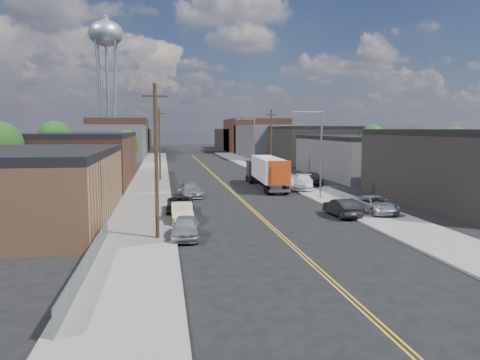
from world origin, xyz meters
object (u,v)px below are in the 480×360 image
object	(u,v)px
car_left_a	(185,227)
car_right_lot_a	(375,205)
car_right_lot_b	(303,182)
car_right_lot_c	(313,178)
car_right_oncoming	(342,208)
water_tower	(106,39)
car_left_b	(182,212)
semi_truck	(265,170)
car_left_c	(180,205)
car_left_d	(190,190)

from	to	relation	value
car_left_a	car_right_lot_a	distance (m)	17.13
car_right_lot_b	car_right_lot_c	size ratio (longest dim) A/B	1.15
car_right_oncoming	car_right_lot_c	size ratio (longest dim) A/B	0.94
water_tower	car_right_lot_c	xyz separation A→B (m)	(32.78, -74.20, -29.68)
water_tower	car_left_a	distance (m)	105.53
car_left_b	car_right_oncoming	size ratio (longest dim) A/B	1.01
car_right_lot_a	semi_truck	bearing A→B (deg)	98.40
car_right_lot_a	car_left_a	bearing A→B (deg)	-166.13
car_left_b	car_right_lot_a	xyz separation A→B (m)	(16.05, 0.49, 0.10)
car_left_b	car_right_lot_b	size ratio (longest dim) A/B	0.83
car_left_a	car_left_c	world-z (taller)	car_left_a
car_left_a	car_left_c	size ratio (longest dim) A/B	0.89
water_tower	semi_truck	size ratio (longest dim) A/B	2.55
semi_truck	car_right_lot_b	bearing A→B (deg)	-38.00
semi_truck	car_left_b	distance (m)	22.53
water_tower	semi_truck	xyz separation A→B (m)	(26.50, -74.82, -28.51)
car_left_b	car_left_a	bearing A→B (deg)	-90.21
water_tower	car_left_d	world-z (taller)	water_tower
water_tower	car_left_d	distance (m)	88.18
semi_truck	car_left_c	world-z (taller)	semi_truck
car_right_oncoming	car_right_lot_c	bearing A→B (deg)	-105.15
car_left_a	car_left_c	distance (m)	9.55
water_tower	car_left_b	xyz separation A→B (m)	(15.60, -94.49, -29.90)
car_right_lot_a	car_right_lot_b	distance (m)	15.96
car_left_a	car_right_lot_c	xyz separation A→B (m)	(17.18, 25.80, 0.22)
car_left_c	car_right_lot_b	size ratio (longest dim) A/B	0.90
car_left_a	car_left_c	xyz separation A→B (m)	(0.00, 9.55, -0.06)
semi_truck	car_right_lot_a	size ratio (longest dim) A/B	2.86
car_right_lot_c	semi_truck	bearing A→B (deg)	-166.85
car_right_lot_c	car_right_lot_a	bearing A→B (deg)	-85.72
car_right_lot_a	car_right_oncoming	bearing A→B (deg)	179.84
car_left_b	water_tower	bearing A→B (deg)	99.16
car_right_oncoming	car_right_lot_b	size ratio (longest dim) A/B	0.82
car_right_oncoming	car_left_a	bearing A→B (deg)	20.10
car_left_a	car_left_d	size ratio (longest dim) A/B	0.86
water_tower	car_right_lot_b	world-z (taller)	water_tower
car_right_lot_a	car_right_lot_c	world-z (taller)	car_right_lot_c
car_left_c	car_right_lot_a	size ratio (longest dim) A/B	0.98
car_left_c	semi_truck	bearing A→B (deg)	56.94
semi_truck	car_left_a	world-z (taller)	semi_truck
car_left_b	car_right_lot_c	distance (m)	26.59
car_right_lot_b	car_left_c	bearing A→B (deg)	-121.80
car_left_c	car_right_lot_c	size ratio (longest dim) A/B	1.03
car_left_c	car_right_lot_a	world-z (taller)	car_right_lot_a
water_tower	car_left_b	distance (m)	100.33
car_right_lot_b	car_right_lot_c	bearing A→B (deg)	75.60
car_right_oncoming	car_right_lot_a	distance (m)	3.07
semi_truck	car_left_a	xyz separation A→B (m)	(-10.90, -25.18, -1.39)
semi_truck	car_right_lot_a	world-z (taller)	semi_truck
car_left_c	car_right_lot_b	bearing A→B (deg)	41.87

